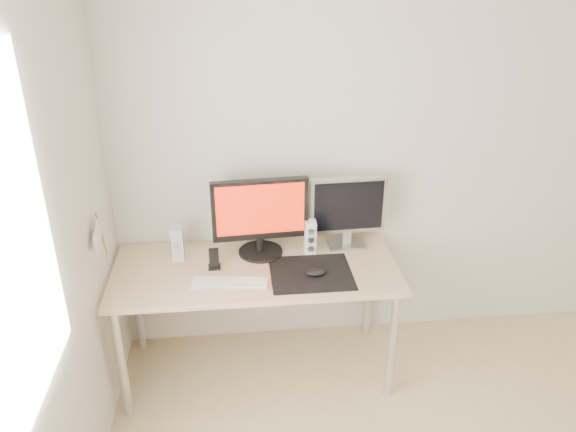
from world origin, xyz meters
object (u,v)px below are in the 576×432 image
desk (256,279)px  phone_dock (214,262)px  mouse (316,272)px  keyboard (230,283)px  speaker_left (178,244)px  second_monitor (348,209)px  speaker_right (310,237)px  main_monitor (260,214)px

desk → phone_dock: (-0.23, 0.01, 0.12)m
mouse → keyboard: size_ratio=0.25×
mouse → speaker_left: speaker_left is taller
second_monitor → speaker_left: bearing=-175.7°
second_monitor → speaker_left: (-0.99, -0.07, -0.14)m
second_monitor → speaker_right: size_ratio=2.20×
second_monitor → phone_dock: bearing=-166.3°
second_monitor → phone_dock: second_monitor is taller
mouse → speaker_right: speaker_right is taller
main_monitor → speaker_right: 0.33m
speaker_left → keyboard: (0.29, -0.30, -0.09)m
phone_dock → speaker_right: bearing=12.4°
main_monitor → speaker_right: main_monitor is taller
desk → phone_dock: phone_dock is taller
mouse → desk: bearing=158.1°
desk → speaker_right: (0.33, 0.14, 0.18)m
second_monitor → mouse: bearing=-125.3°
second_monitor → phone_dock: 0.84m
desk → main_monitor: main_monitor is taller
mouse → second_monitor: (0.24, 0.34, 0.22)m
speaker_right → main_monitor: bearing=176.9°
second_monitor → keyboard: 0.83m
speaker_left → phone_dock: size_ratio=1.67×
main_monitor → speaker_left: 0.50m
speaker_right → phone_dock: 0.57m
main_monitor → phone_dock: (-0.27, -0.14, -0.22)m
keyboard → phone_dock: (-0.09, 0.18, 0.03)m
second_monitor → speaker_left: 1.00m
mouse → main_monitor: main_monitor is taller
speaker_left → mouse: bearing=-19.1°
desk → mouse: bearing=-21.9°
speaker_right → keyboard: 0.57m
speaker_right → speaker_left: bearing=-179.7°
main_monitor → second_monitor: 0.52m
mouse → second_monitor: size_ratio=0.24×
speaker_right → keyboard: size_ratio=0.47×
main_monitor → second_monitor: bearing=6.0°
mouse → speaker_right: size_ratio=0.53×
second_monitor → phone_dock: (-0.79, -0.19, -0.20)m
second_monitor → desk: bearing=-159.8°
mouse → main_monitor: 0.46m
main_monitor → speaker_right: (0.29, -0.02, -0.15)m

